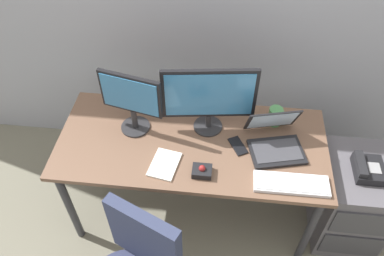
# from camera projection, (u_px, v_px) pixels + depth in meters

# --- Properties ---
(ground_plane) EXTENTS (8.00, 8.00, 0.00)m
(ground_plane) POSITION_uv_depth(u_px,v_px,m) (192.00, 207.00, 2.86)
(ground_plane) COLOR #706C5C
(desk) EXTENTS (1.63, 0.73, 0.74)m
(desk) POSITION_uv_depth(u_px,v_px,m) (192.00, 150.00, 2.37)
(desk) COLOR brown
(desk) RESTS_ON ground
(file_cabinet) EXTENTS (0.42, 0.53, 0.64)m
(file_cabinet) POSITION_uv_depth(u_px,v_px,m) (350.00, 199.00, 2.53)
(file_cabinet) COLOR #565359
(file_cabinet) RESTS_ON ground
(desk_phone) EXTENTS (0.17, 0.20, 0.09)m
(desk_phone) POSITION_uv_depth(u_px,v_px,m) (368.00, 169.00, 2.26)
(desk_phone) COLOR black
(desk_phone) RESTS_ON file_cabinet
(monitor_main) EXTENTS (0.55, 0.18, 0.45)m
(monitor_main) POSITION_uv_depth(u_px,v_px,m) (209.00, 97.00, 2.21)
(monitor_main) COLOR #262628
(monitor_main) RESTS_ON desk
(monitor_side) EXTENTS (0.38, 0.18, 0.41)m
(monitor_side) POSITION_uv_depth(u_px,v_px,m) (131.00, 99.00, 2.22)
(monitor_side) COLOR #262628
(monitor_side) RESTS_ON desk
(keyboard) EXTENTS (0.41, 0.14, 0.03)m
(keyboard) POSITION_uv_depth(u_px,v_px,m) (291.00, 184.00, 2.09)
(keyboard) COLOR silver
(keyboard) RESTS_ON desk
(laptop) EXTENTS (0.38, 0.38, 0.22)m
(laptop) POSITION_uv_depth(u_px,v_px,m) (275.00, 140.00, 2.26)
(laptop) COLOR black
(laptop) RESTS_ON desk
(trackball_mouse) EXTENTS (0.11, 0.09, 0.07)m
(trackball_mouse) POSITION_uv_depth(u_px,v_px,m) (202.00, 171.00, 2.14)
(trackball_mouse) COLOR black
(trackball_mouse) RESTS_ON desk
(coffee_mug) EXTENTS (0.10, 0.09, 0.12)m
(coffee_mug) POSITION_uv_depth(u_px,v_px,m) (276.00, 116.00, 2.38)
(coffee_mug) COLOR #47874C
(coffee_mug) RESTS_ON desk
(paper_notepad) EXTENTS (0.18, 0.23, 0.01)m
(paper_notepad) POSITION_uv_depth(u_px,v_px,m) (165.00, 164.00, 2.19)
(paper_notepad) COLOR white
(paper_notepad) RESTS_ON desk
(cell_phone) EXTENTS (0.13, 0.16, 0.01)m
(cell_phone) POSITION_uv_depth(u_px,v_px,m) (238.00, 146.00, 2.28)
(cell_phone) COLOR black
(cell_phone) RESTS_ON desk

